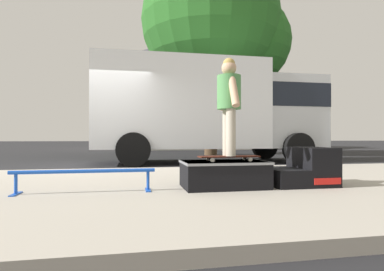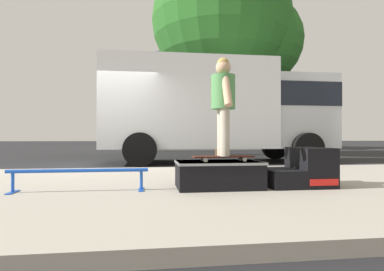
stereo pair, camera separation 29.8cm
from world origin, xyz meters
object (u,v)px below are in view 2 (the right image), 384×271
at_px(grind_rail, 79,174).
at_px(street_tree_main, 229,27).
at_px(skateboard, 223,157).
at_px(skater_kid, 223,98).
at_px(box_truck, 218,107).
at_px(skate_box, 218,173).
at_px(kicker_ramp, 301,170).

height_order(grind_rail, street_tree_main, street_tree_main).
bearing_deg(skateboard, skater_kid, -90.00).
bearing_deg(street_tree_main, box_truck, -109.24).
distance_m(grind_rail, skateboard, 1.77).
relative_size(skate_box, skater_kid, 0.86).
height_order(kicker_ramp, grind_rail, kicker_ramp).
relative_size(skater_kid, street_tree_main, 0.14).
bearing_deg(skateboard, grind_rail, -179.58).
bearing_deg(kicker_ramp, skateboard, -178.16).
height_order(skater_kid, box_truck, box_truck).
bearing_deg(skateboard, street_tree_main, 75.02).
distance_m(grind_rail, street_tree_main, 11.79).
bearing_deg(skater_kid, kicker_ramp, 1.84).
bearing_deg(skater_kid, skateboard, 90.00).
bearing_deg(grind_rail, skate_box, 1.60).
height_order(skater_kid, street_tree_main, street_tree_main).
xyz_separation_m(skateboard, skater_kid, (0.00, -0.00, 0.75)).
xyz_separation_m(grind_rail, street_tree_main, (4.32, 9.58, 5.35)).
xyz_separation_m(skateboard, street_tree_main, (2.56, 9.56, 5.16)).
distance_m(skate_box, street_tree_main, 11.25).
bearing_deg(skater_kid, street_tree_main, 75.02).
height_order(skateboard, box_truck, box_truck).
distance_m(kicker_ramp, skater_kid, 1.41).
distance_m(skate_box, skateboard, 0.22).
bearing_deg(kicker_ramp, skater_kid, -178.16).
bearing_deg(street_tree_main, skater_kid, -104.98).
height_order(grind_rail, skater_kid, skater_kid).
relative_size(skate_box, street_tree_main, 0.12).
xyz_separation_m(grind_rail, skater_kid, (1.76, 0.01, 0.94)).
height_order(kicker_ramp, skater_kid, skater_kid).
distance_m(skate_box, skater_kid, 0.96).
bearing_deg(box_truck, skateboard, -101.89).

